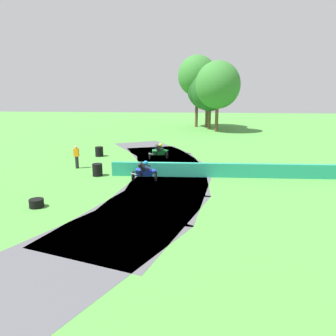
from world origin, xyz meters
The scene contains 13 objects.
ground_plane centered at (0.00, 0.00, 0.00)m, with size 120.00×120.00×0.00m, color #4C933D.
track_asphalt centered at (-1.15, -0.03, 0.00)m, with size 9.59×29.84×0.01m.
safety_barrier centered at (5.24, 0.14, 0.45)m, with size 0.30×18.04×0.90m, color #239375.
motorcycle_lead_blue centered at (-1.41, -1.34, 0.63)m, with size 1.68×0.85×1.42m.
motorcycle_chase_green centered at (-1.29, 5.22, 0.63)m, with size 1.73×1.11×1.42m.
tire_stack_near centered at (-5.87, -6.21, 0.20)m, with size 0.68×0.68×0.40m.
tire_stack_mid_a centered at (-4.71, -0.29, 0.40)m, with size 0.64×0.64×0.80m.
tire_stack_mid_b centered at (-6.46, 5.93, 0.40)m, with size 0.66×0.66×0.80m.
track_marshal centered at (-6.78, 1.62, 0.82)m, with size 0.34×0.24×1.63m.
tree_far_left centered at (3.08, 28.39, 5.64)m, with size 5.93×5.93×8.76m.
tree_far_right centered at (3.39, 26.15, 5.27)m, with size 5.26×5.26×8.05m.
tree_mid_rise centered at (4.25, 23.41, 6.04)m, with size 5.80×5.80×9.10m.
tree_behind_barrier centered at (1.56, 29.11, 7.40)m, with size 5.61×5.61×10.37m.
Camera 1 is at (1.63, -20.14, 5.43)m, focal length 34.65 mm.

